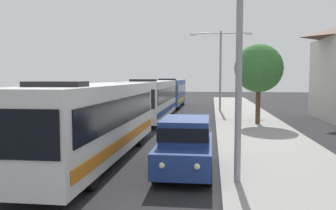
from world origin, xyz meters
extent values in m
cube|color=silver|center=(-1.30, 11.85, 1.70)|extent=(2.50, 11.53, 2.70)
cube|color=black|center=(-0.03, 11.85, 2.05)|extent=(0.04, 10.61, 1.00)
cube|color=black|center=(-2.57, 11.85, 2.05)|extent=(0.04, 10.61, 1.00)
cube|color=black|center=(-1.30, 6.06, 2.00)|extent=(2.30, 0.04, 1.20)
cube|color=orange|center=(-0.02, 11.85, 0.90)|extent=(0.03, 10.96, 0.36)
cube|color=black|center=(-1.30, 8.39, 3.13)|extent=(1.75, 0.90, 0.16)
cylinder|color=black|center=(-0.20, 8.27, 0.50)|extent=(0.28, 1.00, 1.00)
cylinder|color=black|center=(-2.40, 8.27, 0.50)|extent=(0.28, 1.00, 1.00)
cylinder|color=black|center=(-0.20, 15.02, 0.50)|extent=(0.28, 1.00, 1.00)
cylinder|color=black|center=(-2.40, 15.02, 0.50)|extent=(0.28, 1.00, 1.00)
cube|color=silver|center=(-1.30, 25.19, 1.70)|extent=(2.50, 11.29, 2.70)
cube|color=black|center=(-0.03, 25.19, 2.05)|extent=(0.04, 10.39, 1.00)
cube|color=black|center=(-2.57, 25.19, 2.05)|extent=(0.04, 10.39, 1.00)
cube|color=black|center=(-1.30, 19.53, 2.00)|extent=(2.30, 0.04, 1.20)
cube|color=navy|center=(-0.02, 25.19, 0.90)|extent=(0.03, 10.72, 0.36)
cube|color=black|center=(-1.30, 21.81, 3.13)|extent=(1.75, 0.90, 0.16)
cylinder|color=black|center=(-0.20, 21.69, 0.50)|extent=(0.28, 1.00, 1.00)
cylinder|color=black|center=(-2.40, 21.69, 0.50)|extent=(0.28, 1.00, 1.00)
cylinder|color=black|center=(-0.20, 28.30, 0.50)|extent=(0.28, 1.00, 1.00)
cylinder|color=black|center=(-2.40, 28.30, 0.50)|extent=(0.28, 1.00, 1.00)
cube|color=#284C8C|center=(-1.30, 37.74, 1.70)|extent=(2.50, 10.85, 2.70)
cube|color=black|center=(-0.03, 37.74, 2.05)|extent=(0.04, 9.99, 1.00)
cube|color=black|center=(-2.57, 37.74, 2.05)|extent=(0.04, 9.99, 1.00)
cube|color=black|center=(-1.30, 32.30, 2.00)|extent=(2.30, 0.04, 1.20)
cube|color=gold|center=(-0.02, 37.74, 0.90)|extent=(0.03, 10.31, 0.36)
cube|color=black|center=(-1.30, 34.49, 3.13)|extent=(1.75, 0.90, 0.16)
cylinder|color=black|center=(-0.20, 34.38, 0.50)|extent=(0.28, 1.00, 1.00)
cylinder|color=black|center=(-2.40, 34.38, 0.50)|extent=(0.28, 1.00, 1.00)
cylinder|color=black|center=(-0.20, 40.73, 0.50)|extent=(0.28, 1.00, 1.00)
cylinder|color=black|center=(-2.40, 40.73, 0.50)|extent=(0.28, 1.00, 1.00)
cube|color=navy|center=(2.40, 10.51, 0.70)|extent=(1.84, 4.40, 0.80)
cube|color=navy|center=(2.40, 10.66, 1.50)|extent=(1.62, 2.55, 0.80)
cube|color=black|center=(2.40, 10.66, 1.50)|extent=(1.66, 2.64, 0.44)
sphere|color=#F9EFCC|center=(1.89, 8.29, 0.80)|extent=(0.18, 0.18, 0.18)
sphere|color=#F9EFCC|center=(2.91, 8.29, 0.80)|extent=(0.18, 0.18, 0.18)
cylinder|color=black|center=(1.58, 9.15, 0.35)|extent=(0.22, 0.70, 0.70)
cylinder|color=black|center=(3.22, 9.15, 0.35)|extent=(0.22, 0.70, 0.70)
cylinder|color=black|center=(1.58, 11.87, 0.35)|extent=(0.22, 0.70, 0.70)
cylinder|color=black|center=(3.22, 11.87, 0.35)|extent=(0.22, 0.70, 0.70)
cylinder|color=gray|center=(4.10, 9.20, 4.60)|extent=(0.20, 0.20, 8.89)
cylinder|color=gray|center=(4.10, 32.40, 3.93)|extent=(0.20, 0.20, 7.55)
cylinder|color=gray|center=(2.78, 32.40, 7.50)|extent=(2.63, 0.10, 0.10)
cube|color=silver|center=(1.47, 32.40, 7.42)|extent=(0.56, 0.28, 0.16)
cylinder|color=gray|center=(5.42, 32.40, 7.50)|extent=(2.63, 0.10, 0.10)
cube|color=silver|center=(6.73, 32.40, 7.42)|extent=(0.56, 0.28, 0.16)
cylinder|color=#4C3823|center=(6.45, 22.94, 1.40)|extent=(0.32, 0.32, 2.49)
sphere|color=#387033|center=(6.45, 22.94, 3.95)|extent=(3.28, 3.28, 3.28)
camera|label=1|loc=(3.30, -1.49, 3.33)|focal=37.39mm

